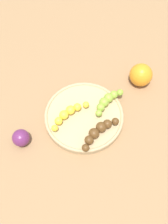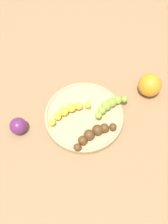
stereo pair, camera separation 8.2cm
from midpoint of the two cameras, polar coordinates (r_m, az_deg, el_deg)
ground_plane at (r=0.85m, az=2.74°, el=-1.51°), size 2.40×2.40×0.00m
fruit_bowl at (r=0.84m, az=2.78°, el=-1.11°), size 0.25×0.25×0.02m
banana_overripe at (r=0.79m, az=4.98°, el=-4.89°), size 0.05×0.15×0.03m
banana_green at (r=0.84m, az=8.22°, el=1.23°), size 0.04×0.12×0.03m
banana_yellow at (r=0.82m, az=-0.50°, el=0.03°), size 0.05×0.14×0.03m
plum_purple at (r=0.82m, az=-10.98°, el=-3.18°), size 0.05×0.05×0.05m
orange_fruit at (r=0.91m, az=16.27°, el=5.29°), size 0.08×0.08×0.08m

